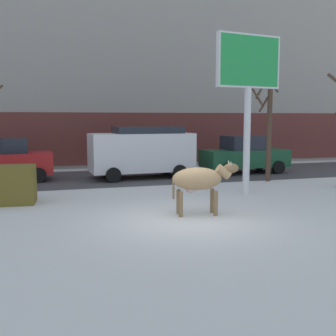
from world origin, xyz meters
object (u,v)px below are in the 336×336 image
object	(u,v)px
pedestrian_near_billboard	(154,152)
cow_tan	(200,180)
car_red_hatchback	(9,160)
car_white_van	(142,151)
car_darkgreen_sedan	(245,155)
bare_tree_left_lot	(268,122)
dumpster	(7,185)
billboard	(249,71)

from	to	relation	value
pedestrian_near_billboard	cow_tan	bearing A→B (deg)	-98.13
car_red_hatchback	car_white_van	xyz separation A→B (m)	(5.71, -0.57, 0.32)
car_red_hatchback	car_darkgreen_sedan	bearing A→B (deg)	-1.93
car_white_van	bare_tree_left_lot	xyz separation A→B (m)	(4.90, -2.52, 1.28)
car_darkgreen_sedan	dumpster	world-z (taller)	car_darkgreen_sedan
billboard	car_red_hatchback	world-z (taller)	billboard
billboard	car_red_hatchback	bearing A→B (deg)	146.30
car_red_hatchback	cow_tan	bearing A→B (deg)	-55.42
cow_tan	billboard	world-z (taller)	billboard
pedestrian_near_billboard	dumpster	size ratio (longest dim) A/B	1.02
car_red_hatchback	car_darkgreen_sedan	world-z (taller)	car_red_hatchback
bare_tree_left_lot	cow_tan	bearing A→B (deg)	-134.73
bare_tree_left_lot	billboard	bearing A→B (deg)	-132.05
billboard	dumpster	distance (m)	8.88
cow_tan	car_red_hatchback	distance (m)	9.88
bare_tree_left_lot	car_red_hatchback	bearing A→B (deg)	163.74
billboard	cow_tan	bearing A→B (deg)	-137.11
bare_tree_left_lot	dumpster	bearing A→B (deg)	-169.65
cow_tan	car_white_van	distance (m)	7.57
car_white_van	car_red_hatchback	bearing A→B (deg)	174.31
car_darkgreen_sedan	pedestrian_near_billboard	distance (m)	4.94
car_white_van	bare_tree_left_lot	bearing A→B (deg)	-27.28
cow_tan	bare_tree_left_lot	bearing A→B (deg)	45.27
cow_tan	pedestrian_near_billboard	bearing A→B (deg)	81.87
billboard	pedestrian_near_billboard	xyz separation A→B (m)	(-1.19, 8.39, -3.43)
car_white_van	car_darkgreen_sedan	xyz separation A→B (m)	(5.23, 0.20, -0.33)
car_red_hatchback	car_darkgreen_sedan	distance (m)	10.95
car_red_hatchback	dumpster	size ratio (longest dim) A/B	2.10
car_white_van	bare_tree_left_lot	distance (m)	5.65
bare_tree_left_lot	car_darkgreen_sedan	bearing A→B (deg)	82.92
car_red_hatchback	bare_tree_left_lot	bearing A→B (deg)	-16.26
cow_tan	car_red_hatchback	world-z (taller)	car_red_hatchback
bare_tree_left_lot	car_white_van	bearing A→B (deg)	152.72
pedestrian_near_billboard	bare_tree_left_lot	distance (m)	7.03
bare_tree_left_lot	pedestrian_near_billboard	bearing A→B (deg)	120.14
car_darkgreen_sedan	bare_tree_left_lot	xyz separation A→B (m)	(-0.34, -2.72, 1.61)
cow_tan	dumpster	world-z (taller)	cow_tan
pedestrian_near_billboard	car_red_hatchback	bearing A→B (deg)	-158.57
billboard	car_darkgreen_sedan	world-z (taller)	billboard
pedestrian_near_billboard	bare_tree_left_lot	bearing A→B (deg)	-59.86
car_red_hatchback	pedestrian_near_billboard	distance (m)	7.71
pedestrian_near_billboard	dumpster	distance (m)	10.38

